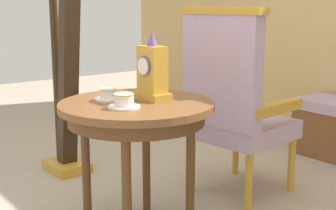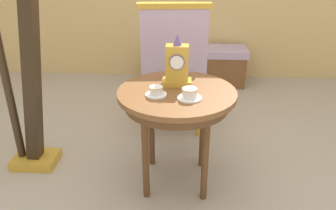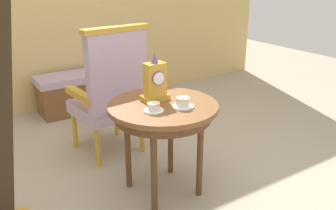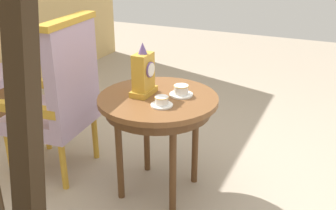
{
  "view_description": "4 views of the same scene",
  "coord_description": "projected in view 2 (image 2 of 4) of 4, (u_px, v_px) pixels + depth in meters",
  "views": [
    {
      "loc": [
        1.94,
        -1.24,
        1.15
      ],
      "look_at": [
        0.14,
        0.17,
        0.67
      ],
      "focal_mm": 50.71,
      "sensor_mm": 36.0,
      "label": 1
    },
    {
      "loc": [
        0.12,
        -1.94,
        1.51
      ],
      "look_at": [
        0.01,
        0.07,
        0.57
      ],
      "focal_mm": 36.06,
      "sensor_mm": 36.0,
      "label": 2
    },
    {
      "loc": [
        -1.16,
        -1.94,
        1.56
      ],
      "look_at": [
        0.13,
        0.06,
        0.66
      ],
      "focal_mm": 38.86,
      "sensor_mm": 36.0,
      "label": 3
    },
    {
      "loc": [
        -1.98,
        -0.98,
        1.6
      ],
      "look_at": [
        0.13,
        -0.01,
        0.61
      ],
      "focal_mm": 41.97,
      "sensor_mm": 36.0,
      "label": 4
    }
  ],
  "objects": [
    {
      "name": "ground_plane",
      "position": [
        166.0,
        181.0,
        2.4
      ],
      "size": [
        10.0,
        10.0,
        0.0
      ],
      "primitive_type": "plane",
      "color": "tan"
    },
    {
      "name": "side_table",
      "position": [
        177.0,
        102.0,
        2.16
      ],
      "size": [
        0.76,
        0.76,
        0.69
      ],
      "color": "brown",
      "rests_on": "ground"
    },
    {
      "name": "teacup_left",
      "position": [
        156.0,
        92.0,
        2.05
      ],
      "size": [
        0.13,
        0.13,
        0.06
      ],
      "color": "white",
      "rests_on": "side_table"
    },
    {
      "name": "teacup_right",
      "position": [
        190.0,
        94.0,
        2.0
      ],
      "size": [
        0.15,
        0.15,
        0.07
      ],
      "color": "white",
      "rests_on": "side_table"
    },
    {
      "name": "mantel_clock",
      "position": [
        177.0,
        65.0,
        2.16
      ],
      "size": [
        0.19,
        0.11,
        0.34
      ],
      "color": "gold",
      "rests_on": "side_table"
    },
    {
      "name": "armchair",
      "position": [
        173.0,
        68.0,
        2.83
      ],
      "size": [
        0.59,
        0.58,
        1.14
      ],
      "color": "#B299B7",
      "rests_on": "ground"
    },
    {
      "name": "harp",
      "position": [
        24.0,
        74.0,
        2.29
      ],
      "size": [
        0.4,
        0.24,
        1.81
      ],
      "color": "gold",
      "rests_on": "ground"
    },
    {
      "name": "window_bench",
      "position": [
        197.0,
        65.0,
        4.06
      ],
      "size": [
        1.17,
        0.4,
        0.44
      ],
      "color": "#B299B7",
      "rests_on": "ground"
    }
  ]
}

